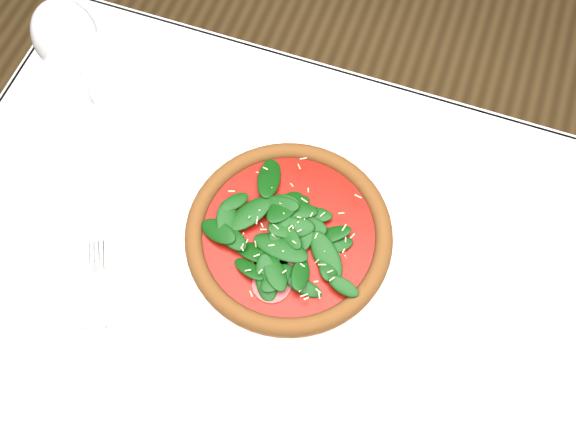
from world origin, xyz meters
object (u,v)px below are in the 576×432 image
(plate, at_px, (289,238))
(pizza, at_px, (289,233))
(wine_glass, at_px, (67,40))
(napkin, at_px, (100,303))

(plate, relative_size, pizza, 0.89)
(wine_glass, distance_m, napkin, 0.38)
(napkin, bearing_deg, wine_glass, 117.43)
(wine_glass, xyz_separation_m, napkin, (0.16, -0.31, -0.16))
(napkin, bearing_deg, pizza, 39.85)
(pizza, height_order, napkin, pizza)
(plate, bearing_deg, pizza, -45.00)
(wine_glass, bearing_deg, plate, -18.11)
(plate, relative_size, wine_glass, 1.56)
(pizza, xyz_separation_m, napkin, (-0.22, -0.18, -0.02))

